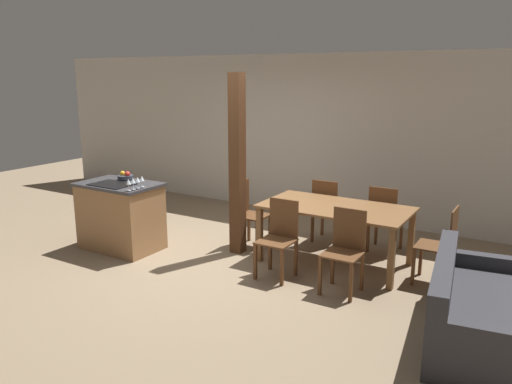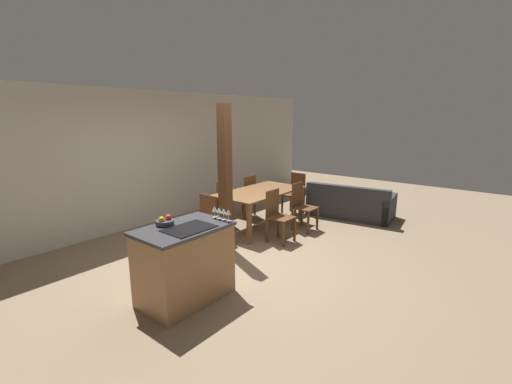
% 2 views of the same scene
% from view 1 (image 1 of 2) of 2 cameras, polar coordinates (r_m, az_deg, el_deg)
% --- Properties ---
extents(ground_plane, '(16.00, 16.00, 0.00)m').
position_cam_1_polar(ground_plane, '(6.59, -5.42, -7.78)').
color(ground_plane, '#847056').
extents(wall_back, '(11.20, 0.08, 2.70)m').
position_cam_1_polar(wall_back, '(8.58, 5.44, 6.46)').
color(wall_back, beige).
rests_on(wall_back, ground_plane).
extents(kitchen_island, '(1.10, 0.71, 0.94)m').
position_cam_1_polar(kitchen_island, '(7.12, -15.20, -2.63)').
color(kitchen_island, '#9E7047').
rests_on(kitchen_island, ground_plane).
extents(fruit_bowl, '(0.22, 0.22, 0.11)m').
position_cam_1_polar(fruit_bowl, '(7.21, -14.70, 1.76)').
color(fruit_bowl, '#383D47').
rests_on(fruit_bowl, kitchen_island).
extents(wine_glass_near, '(0.06, 0.06, 0.15)m').
position_cam_1_polar(wine_glass_near, '(6.45, -14.37, 1.10)').
color(wine_glass_near, silver).
rests_on(wine_glass_near, kitchen_island).
extents(wine_glass_middle, '(0.06, 0.06, 0.15)m').
position_cam_1_polar(wine_glass_middle, '(6.51, -13.88, 1.22)').
color(wine_glass_middle, silver).
rests_on(wine_glass_middle, kitchen_island).
extents(wine_glass_far, '(0.06, 0.06, 0.15)m').
position_cam_1_polar(wine_glass_far, '(6.56, -13.39, 1.35)').
color(wine_glass_far, silver).
rests_on(wine_glass_far, kitchen_island).
extents(wine_glass_end, '(0.06, 0.06, 0.15)m').
position_cam_1_polar(wine_glass_end, '(6.62, -12.91, 1.48)').
color(wine_glass_end, silver).
rests_on(wine_glass_end, kitchen_island).
extents(dining_table, '(1.84, 0.99, 0.75)m').
position_cam_1_polar(dining_table, '(6.35, 9.06, -2.43)').
color(dining_table, brown).
rests_on(dining_table, ground_plane).
extents(dining_chair_near_left, '(0.40, 0.40, 0.92)m').
position_cam_1_polar(dining_chair_near_left, '(5.94, 2.64, -5.14)').
color(dining_chair_near_left, brown).
rests_on(dining_chair_near_left, ground_plane).
extents(dining_chair_near_right, '(0.40, 0.40, 0.92)m').
position_cam_1_polar(dining_chair_near_right, '(5.62, 10.11, -6.45)').
color(dining_chair_near_right, brown).
rests_on(dining_chair_near_right, ground_plane).
extents(dining_chair_far_left, '(0.40, 0.40, 0.92)m').
position_cam_1_polar(dining_chair_far_left, '(7.19, 8.14, -1.98)').
color(dining_chair_far_left, brown).
rests_on(dining_chair_far_left, ground_plane).
extents(dining_chair_far_right, '(0.40, 0.40, 0.92)m').
position_cam_1_polar(dining_chair_far_right, '(6.92, 14.45, -2.87)').
color(dining_chair_far_right, brown).
rests_on(dining_chair_far_right, ground_plane).
extents(dining_chair_head_end, '(0.40, 0.40, 0.92)m').
position_cam_1_polar(dining_chair_head_end, '(6.96, -0.89, -2.35)').
color(dining_chair_head_end, brown).
rests_on(dining_chair_head_end, ground_plane).
extents(dining_chair_foot_end, '(0.40, 0.40, 0.92)m').
position_cam_1_polar(dining_chair_foot_end, '(6.06, 20.43, -5.62)').
color(dining_chair_foot_end, brown).
rests_on(dining_chair_foot_end, ground_plane).
extents(couch, '(1.12, 1.89, 0.74)m').
position_cam_1_polar(couch, '(5.07, 24.15, -12.59)').
color(couch, '#2D2D33').
rests_on(couch, ground_plane).
extents(timber_post, '(0.17, 0.17, 2.39)m').
position_cam_1_polar(timber_post, '(6.56, -2.15, 3.04)').
color(timber_post, '#4C2D19').
rests_on(timber_post, ground_plane).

